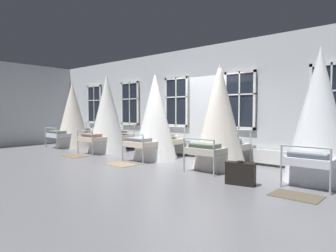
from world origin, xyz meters
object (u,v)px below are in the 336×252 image
(suitcase_dark, at_px, (240,173))
(cot_fourth, at_px, (219,117))
(cot_first, at_px, (73,116))
(cot_third, at_px, (155,118))
(cot_second, at_px, (107,115))
(cot_fifth, at_px, (319,117))

(suitcase_dark, bearing_deg, cot_fourth, 123.54)
(cot_fourth, bearing_deg, suitcase_dark, -135.32)
(cot_first, xyz_separation_m, cot_fourth, (6.80, -0.02, 0.04))
(cot_third, bearing_deg, cot_fourth, -89.91)
(cot_second, distance_m, cot_fourth, 4.51)
(cot_second, xyz_separation_m, cot_fifth, (6.78, 0.07, 0.01))
(cot_second, distance_m, suitcase_dark, 5.94)
(cot_fourth, xyz_separation_m, suitcase_dark, (1.20, -1.22, -1.07))
(cot_second, height_order, cot_fourth, cot_second)
(cot_second, distance_m, cot_third, 2.30)
(cot_third, bearing_deg, suitcase_dark, -109.62)
(cot_fifth, bearing_deg, suitcase_dark, 139.48)
(cot_third, xyz_separation_m, cot_fourth, (2.21, 0.01, 0.05))
(cot_fourth, bearing_deg, cot_second, 90.28)
(cot_first, height_order, cot_second, cot_second)
(cot_fifth, relative_size, suitcase_dark, 4.65)
(cot_first, distance_m, cot_third, 4.59)
(cot_second, xyz_separation_m, suitcase_dark, (5.71, -1.20, -1.09))
(cot_fifth, bearing_deg, cot_fourth, 90.89)
(cot_third, height_order, cot_fifth, cot_fifth)
(cot_fifth, bearing_deg, cot_second, 90.26)
(cot_third, relative_size, suitcase_dark, 4.36)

